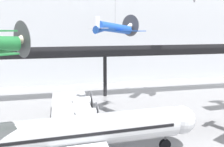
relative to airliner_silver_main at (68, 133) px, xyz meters
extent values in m
cube|color=silver|center=(7.30, 33.06, 11.01)|extent=(140.00, 3.00, 28.80)
cube|color=black|center=(7.30, 20.54, 5.30)|extent=(110.00, 3.20, 0.90)
cube|color=black|center=(7.30, 19.00, 6.30)|extent=(110.00, 0.12, 1.10)
cylinder|color=black|center=(7.30, 21.50, 0.73)|extent=(0.70, 0.70, 8.24)
cylinder|color=#B7BABF|center=(0.11, 0.01, 0.07)|extent=(22.61, 4.26, 3.18)
sphere|color=#B7BABF|center=(12.37, 0.60, 0.07)|extent=(3.12, 3.12, 3.12)
cube|color=black|center=(0.11, 0.01, 0.38)|extent=(21.04, 4.25, 0.29)
cube|color=#B7BABF|center=(0.47, 8.81, -0.65)|extent=(5.91, 14.61, 0.28)
cylinder|color=#B7BABF|center=(2.19, 5.73, -0.60)|extent=(2.68, 1.65, 1.53)
cylinder|color=#4C4C51|center=(3.62, 5.80, -0.60)|extent=(0.20, 2.90, 2.90)
cylinder|color=#B7BABF|center=(1.95, 10.61, -0.60)|extent=(2.68, 1.65, 1.53)
cylinder|color=#4C4C51|center=(3.39, 10.68, -0.60)|extent=(0.20, 2.90, 2.90)
cylinder|color=#4C4C51|center=(10.55, 0.51, -2.13)|extent=(0.20, 0.20, 1.21)
cylinder|color=black|center=(10.55, 0.51, -2.74)|extent=(1.32, 0.44, 1.30)
cylinder|color=#4C4C51|center=(0.25, 2.56, -2.13)|extent=(0.20, 0.20, 1.21)
cylinder|color=black|center=(0.25, 2.56, -2.74)|extent=(1.32, 0.44, 1.30)
cylinder|color=#1E4CAD|center=(6.97, 10.62, 10.04)|extent=(5.73, 4.49, 1.88)
cone|color=white|center=(9.56, 12.41, 10.37)|extent=(1.46, 1.49, 1.12)
cylinder|color=#4C4C51|center=(9.75, 12.53, 10.40)|extent=(1.87, 2.69, 3.24)
cone|color=#1E4CAD|center=(4.56, 8.95, 9.72)|extent=(2.01, 1.84, 1.22)
cube|color=#1E4CAD|center=(7.27, 10.83, 9.66)|extent=(6.36, 8.31, 0.10)
cube|color=white|center=(4.26, 8.75, 10.78)|extent=(0.64, 0.47, 1.49)
cube|color=white|center=(4.26, 8.75, 10.04)|extent=(2.44, 3.08, 0.06)
cone|color=beige|center=(-4.04, 1.48, 9.02)|extent=(1.56, 1.59, 1.19)
cylinder|color=#4C4C51|center=(-3.85, 1.62, 9.04)|extent=(2.03, 2.84, 3.45)
camera|label=1|loc=(0.35, -20.12, 10.13)|focal=35.00mm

